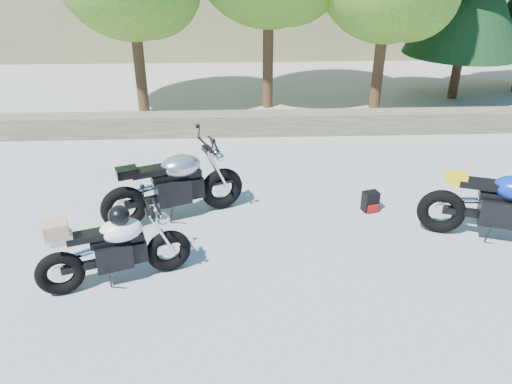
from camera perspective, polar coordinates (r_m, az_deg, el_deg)
The scene contains 6 objects.
ground at distance 7.04m, azimuth -1.29°, elevation -9.22°, with size 90.00×90.00×0.00m, color #939398.
stone_wall at distance 11.84m, azimuth -1.93°, elevation 7.81°, with size 22.00×0.55×0.50m, color #4C4332.
silver_bike at distance 8.16m, azimuth -9.27°, elevation 0.69°, with size 2.28×1.11×1.20m.
white_bike at distance 6.83m, azimuth -16.00°, elevation -6.03°, with size 1.98×0.88×1.13m.
blue_bike at distance 8.31m, azimuth 26.35°, elevation -1.52°, with size 2.30×1.03×1.19m.
backpack at distance 8.68m, azimuth 12.95°, elevation -1.08°, with size 0.30×0.28×0.35m.
Camera 1 is at (-0.09, -5.66, 4.18)m, focal length 35.00 mm.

